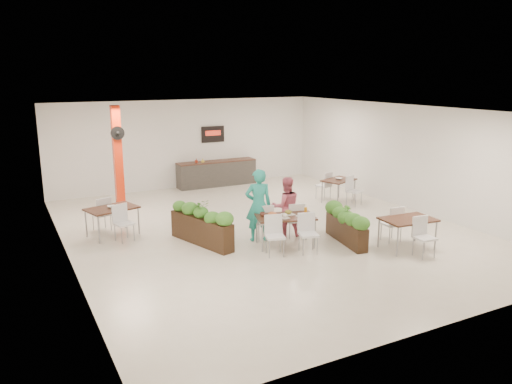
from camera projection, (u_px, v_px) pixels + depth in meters
The scene contains 12 objects.
ground at pixel (265, 230), 13.45m from camera, with size 12.00×12.00×0.00m, color beige.
room_shell at pixel (266, 156), 12.99m from camera, with size 10.10×12.10×3.22m.
red_column at pixel (118, 158), 14.99m from camera, with size 0.40×0.41×3.20m.
service_counter at pixel (217, 173), 18.66m from camera, with size 3.00×0.64×2.20m.
main_table at pixel (285, 221), 12.08m from camera, with size 1.63×1.90×0.92m.
diner_man at pixel (258, 205), 12.40m from camera, with size 0.67×0.44×1.83m, color teal.
diner_woman at pixel (286, 207), 12.79m from camera, with size 0.76×0.59×1.56m, color #D86077.
planter_left at pixel (201, 223), 12.23m from camera, with size 0.93×2.08×1.13m.
planter_right at pixel (346, 224), 12.35m from camera, with size 0.65×1.80×0.95m.
side_table_a at pixel (112, 212), 12.84m from camera, with size 1.41×1.67×0.92m.
side_table_b at pixel (339, 183), 16.26m from camera, with size 1.27×1.67×0.92m.
side_table_c at pixel (408, 223), 11.87m from camera, with size 1.30×1.65×0.92m.
Camera 1 is at (-6.16, -11.28, 4.11)m, focal length 35.00 mm.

